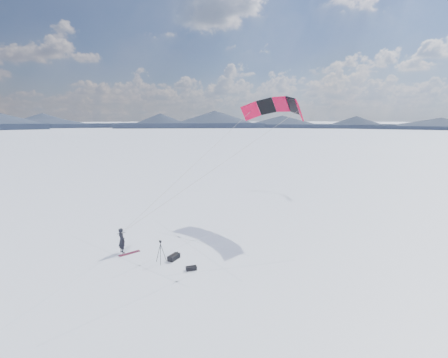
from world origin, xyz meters
TOP-DOWN VIEW (x-y plane):
  - ground at (0.00, 0.00)m, footprint 1800.00×1800.00m
  - horizon_hills at (-0.00, 0.00)m, footprint 704.00×704.42m
  - snow_tracks at (0.33, 0.01)m, footprint 17.62×10.25m
  - snowkiter at (-0.51, 3.09)m, footprint 0.53×0.69m
  - snowboard at (-0.19, 2.65)m, footprint 1.46×0.43m
  - tripod at (1.03, 0.23)m, footprint 0.58×0.66m
  - gear_bag_a at (1.88, 0.22)m, footprint 0.93×0.76m
  - gear_bag_b at (2.13, -1.67)m, footprint 0.67×0.45m
  - power_kite at (13.80, 4.27)m, footprint 15.64×6.92m

SIDE VIEW (x-z plane):
  - ground at x=0.00m, z-range 0.00..0.00m
  - snowkiter at x=-0.51m, z-range -0.84..0.84m
  - snow_tracks at x=0.33m, z-range 0.00..0.01m
  - snowboard at x=-0.19m, z-range 0.00..0.04m
  - gear_bag_b at x=2.13m, z-range -0.02..0.26m
  - gear_bag_a at x=1.88m, z-range -0.02..0.36m
  - tripod at x=1.03m, z-range 0.20..1.64m
  - horizon_hills at x=0.00m, z-range -0.99..7.01m
  - power_kite at x=13.80m, z-range 4.98..14.27m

